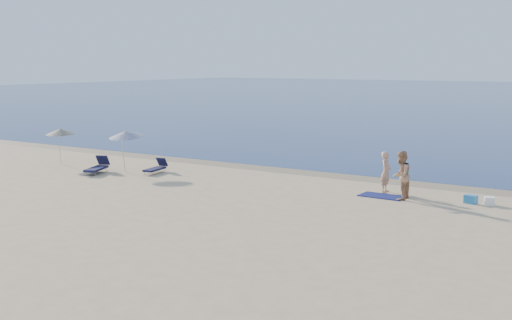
{
  "coord_description": "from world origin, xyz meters",
  "views": [
    {
      "loc": [
        12.34,
        -8.21,
        5.37
      ],
      "look_at": [
        -2.88,
        16.0,
        1.0
      ],
      "focal_mm": 45.0,
      "sensor_mm": 36.0,
      "label": 1
    }
  ],
  "objects": [
    {
      "name": "white_bag",
      "position": [
        7.19,
        16.62,
        0.16
      ],
      "size": [
        0.45,
        0.41,
        0.32
      ],
      "primitive_type": "cube",
      "rotation": [
        0.0,
        0.0,
        0.31
      ],
      "color": "white",
      "rests_on": "ground"
    },
    {
      "name": "person_left",
      "position": [
        2.96,
        16.86,
        0.86
      ],
      "size": [
        0.45,
        0.65,
        1.71
      ],
      "primitive_type": "imported",
      "rotation": [
        0.0,
        0.0,
        1.64
      ],
      "color": "tan",
      "rests_on": "ground"
    },
    {
      "name": "beach_towel",
      "position": [
        3.17,
        16.0,
        0.02
      ],
      "size": [
        1.84,
        1.07,
        0.03
      ],
      "primitive_type": "cube",
      "rotation": [
        0.0,
        0.0,
        -0.03
      ],
      "color": "#0F144D",
      "rests_on": "ground"
    },
    {
      "name": "lounger_right",
      "position": [
        -8.29,
        15.4,
        0.25
      ],
      "size": [
        0.74,
        1.61,
        0.69
      ],
      "rotation": [
        0.0,
        0.0,
        0.15
      ],
      "color": "#141537",
      "rests_on": "ground"
    },
    {
      "name": "blue_cooler",
      "position": [
        6.51,
        16.59,
        0.16
      ],
      "size": [
        0.52,
        0.43,
        0.32
      ],
      "primitive_type": "cube",
      "rotation": [
        0.0,
        0.0,
        -0.29
      ],
      "color": "#2275B9",
      "rests_on": "ground"
    },
    {
      "name": "umbrella_far",
      "position": [
        -14.3,
        14.78,
        1.75
      ],
      "size": [
        1.89,
        1.9,
        1.99
      ],
      "rotation": [
        0.0,
        0.0,
        0.31
      ],
      "color": "silver",
      "rests_on": "ground"
    },
    {
      "name": "wet_sand_strip",
      "position": [
        0.0,
        19.4,
        0.0
      ],
      "size": [
        240.0,
        1.6,
        0.0
      ],
      "primitive_type": "cube",
      "color": "#847254",
      "rests_on": "ground"
    },
    {
      "name": "lounger_left",
      "position": [
        -10.69,
        13.84,
        0.29
      ],
      "size": [
        1.21,
        1.9,
        0.8
      ],
      "rotation": [
        0.0,
        0.0,
        0.37
      ],
      "color": "#15163A",
      "rests_on": "ground"
    },
    {
      "name": "person_right",
      "position": [
        3.97,
        15.82,
        0.97
      ],
      "size": [
        0.74,
        0.95,
        1.94
      ],
      "primitive_type": "imported",
      "rotation": [
        0.0,
        0.0,
        -1.56
      ],
      "color": "#AC7D5A",
      "rests_on": "ground"
    },
    {
      "name": "umbrella_near",
      "position": [
        -9.7,
        14.87,
        1.89
      ],
      "size": [
        1.76,
        1.79,
        2.18
      ],
      "rotation": [
        0.0,
        0.0,
        0.05
      ],
      "color": "silver",
      "rests_on": "ground"
    }
  ]
}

